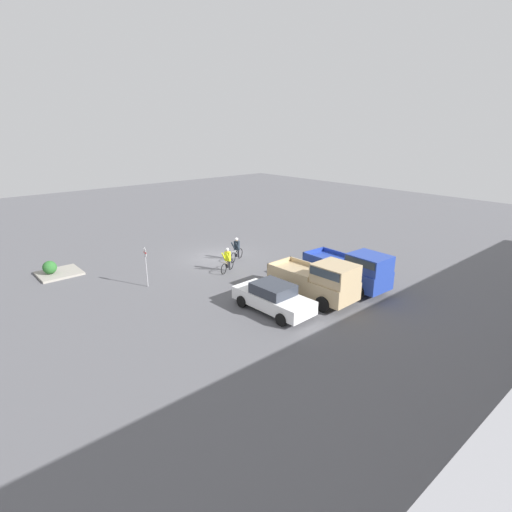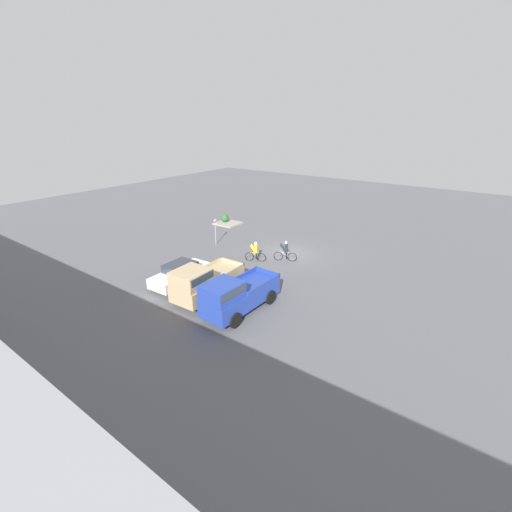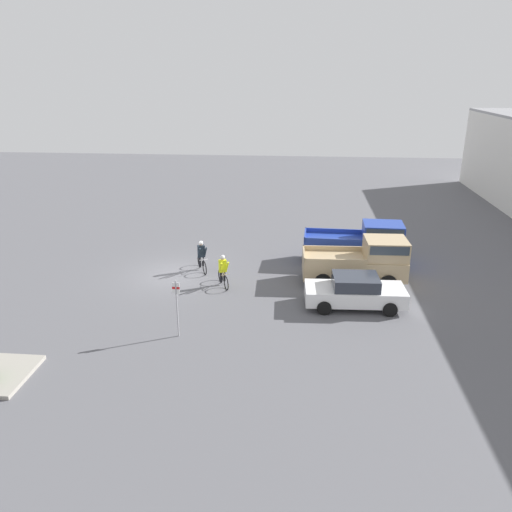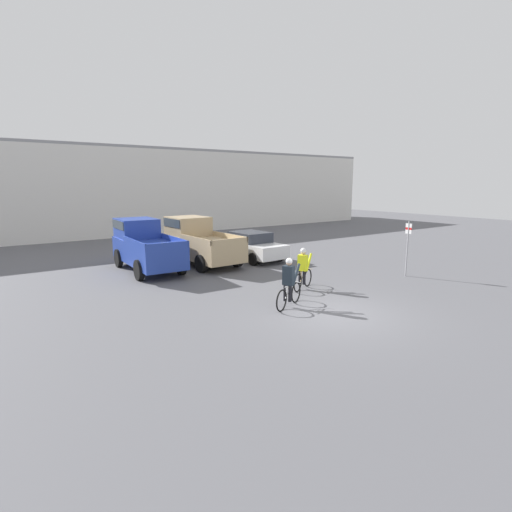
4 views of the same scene
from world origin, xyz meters
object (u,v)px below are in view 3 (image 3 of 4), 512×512
Objects in this scene: cyclist_0 at (223,271)px; cyclist_1 at (202,256)px; pickup_truck_1 at (364,261)px; fire_lane_sign at (177,303)px; pickup_truck_0 at (361,243)px; sedan_0 at (355,291)px.

cyclist_1 is (-1.93, -1.45, 0.01)m from cyclist_0.
fire_lane_sign is (6.20, -8.01, 0.28)m from pickup_truck_1.
cyclist_1 is 0.70× the size of fire_lane_sign.
pickup_truck_0 is at bearing 176.40° from pickup_truck_1.
cyclist_0 is (-1.84, -6.30, 0.06)m from sedan_0.
cyclist_0 is at bearing 36.83° from cyclist_1.
fire_lane_sign reaches higher than cyclist_0.
pickup_truck_1 is (2.77, -0.17, -0.02)m from pickup_truck_0.
cyclist_0 is 5.36m from fire_lane_sign.
sedan_0 is (5.58, -0.85, -0.47)m from pickup_truck_0.
cyclist_0 is at bearing 168.73° from fire_lane_sign.
fire_lane_sign is at bearing -11.27° from cyclist_0.
fire_lane_sign is (3.38, -7.34, 0.73)m from sedan_0.
pickup_truck_1 reaches higher than sedan_0.
cyclist_1 is at bearing -176.74° from fire_lane_sign.
fire_lane_sign reaches higher than sedan_0.
sedan_0 is 1.85× the size of fire_lane_sign.
pickup_truck_1 is at bearing 127.71° from fire_lane_sign.
cyclist_0 reaches higher than sedan_0.
pickup_truck_0 is at bearing 171.39° from sedan_0.
pickup_truck_1 is 2.09× the size of fire_lane_sign.
pickup_truck_1 reaches higher than cyclist_0.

